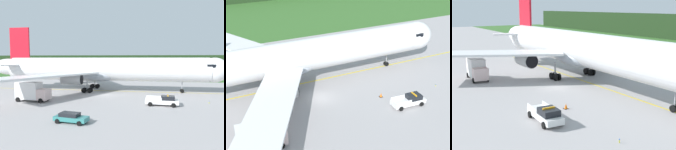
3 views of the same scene
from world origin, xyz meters
TOP-DOWN VIEW (x-y plane):
  - ground at (0.00, 0.00)m, footprint 320.00×320.00m
  - grass_verge at (0.00, 54.49)m, footprint 320.00×47.88m
  - distant_tree_line at (0.00, 75.76)m, footprint 288.00×4.60m
  - taxiway_centerline_main at (-1.45, 6.41)m, footprint 78.97×1.09m
  - airliner at (-2.06, 6.40)m, footprint 59.99×50.12m
  - ops_pickup_truck at (12.12, -8.29)m, footprint 5.74×2.53m
  - catering_truck at (-12.29, -8.85)m, footprint 6.53×2.98m
  - staff_car at (-0.03, -20.39)m, footprint 4.55×2.38m
  - apron_cone at (9.44, -4.01)m, footprint 0.55×0.55m
  - taxiway_edge_light_east at (20.48, -4.95)m, footprint 0.12×0.12m

SIDE VIEW (x-z plane):
  - ground at x=0.00m, z-range 0.00..0.00m
  - taxiway_centerline_main at x=-1.45m, z-range 0.00..0.01m
  - grass_verge at x=0.00m, z-range 0.00..0.04m
  - taxiway_edge_light_east at x=20.48m, z-range 0.02..0.44m
  - apron_cone at x=9.44m, z-range -0.01..0.68m
  - staff_car at x=-0.03m, z-range 0.05..1.35m
  - ops_pickup_truck at x=12.12m, z-range -0.07..1.87m
  - catering_truck at x=-12.29m, z-range -0.01..3.82m
  - distant_tree_line at x=0.00m, z-range 0.00..9.71m
  - airliner at x=-2.06m, z-range -2.77..13.48m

